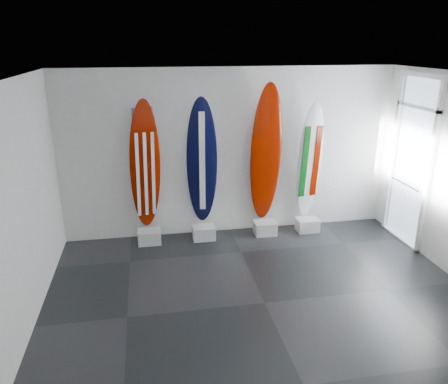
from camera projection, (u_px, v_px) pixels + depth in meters
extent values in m
plane|color=black|center=(265.00, 303.00, 5.96)|extent=(6.00, 6.00, 0.00)
plane|color=white|center=(273.00, 78.00, 4.97)|extent=(6.00, 6.00, 0.00)
plane|color=silver|center=(230.00, 153.00, 7.79)|extent=(6.00, 0.00, 6.00)
plane|color=silver|center=(363.00, 319.00, 3.14)|extent=(6.00, 0.00, 6.00)
plane|color=silver|center=(15.00, 217.00, 4.96)|extent=(0.00, 5.00, 5.00)
cube|color=silver|center=(150.00, 237.00, 7.69)|extent=(0.40, 0.30, 0.24)
ellipsoid|color=#7C1100|center=(145.00, 166.00, 7.36)|extent=(0.58, 0.45, 2.32)
cube|color=silver|center=(204.00, 233.00, 7.85)|extent=(0.40, 0.30, 0.24)
ellipsoid|color=black|center=(202.00, 163.00, 7.52)|extent=(0.58, 0.52, 2.34)
cube|color=silver|center=(265.00, 228.00, 8.05)|extent=(0.40, 0.30, 0.24)
ellipsoid|color=#7C1100|center=(266.00, 154.00, 7.68)|extent=(0.59, 0.34, 2.54)
cube|color=silver|center=(307.00, 225.00, 8.19)|extent=(0.40, 0.30, 0.24)
ellipsoid|color=white|center=(310.00, 162.00, 7.88)|extent=(0.53, 0.32, 2.19)
cube|color=silver|center=(96.00, 222.00, 7.74)|extent=(0.09, 0.02, 0.13)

